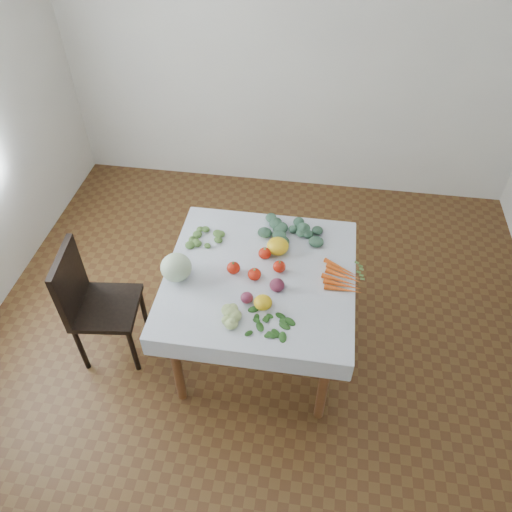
{
  "coord_description": "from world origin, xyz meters",
  "views": [
    {
      "loc": [
        0.28,
        -2.02,
        2.92
      ],
      "look_at": [
        -0.04,
        0.09,
        0.82
      ],
      "focal_mm": 35.0,
      "sensor_mm": 36.0,
      "label": 1
    }
  ],
  "objects": [
    {
      "name": "onion_b",
      "position": [
        -0.04,
        -0.22,
        0.79
      ],
      "size": [
        0.09,
        0.09,
        0.06
      ],
      "primitive_type": "ellipsoid",
      "rotation": [
        0.0,
        0.0,
        0.19
      ],
      "color": "#551830",
      "rests_on": "tablecloth"
    },
    {
      "name": "ground",
      "position": [
        0.0,
        0.0,
        0.0
      ],
      "size": [
        4.0,
        4.0,
        0.0
      ],
      "primitive_type": "plane",
      "color": "brown"
    },
    {
      "name": "back_wall",
      "position": [
        0.0,
        2.0,
        1.35
      ],
      "size": [
        4.0,
        0.04,
        2.7
      ],
      "primitive_type": "cube",
      "color": "silver",
      "rests_on": "ground"
    },
    {
      "name": "heirloom_back",
      "position": [
        0.08,
        0.21,
        0.8
      ],
      "size": [
        0.15,
        0.15,
        0.1
      ],
      "primitive_type": "ellipsoid",
      "rotation": [
        0.0,
        0.0,
        0.13
      ],
      "color": "gold",
      "rests_on": "tablecloth"
    },
    {
      "name": "basil_bunch",
      "position": [
        0.11,
        -0.36,
        0.76
      ],
      "size": [
        0.23,
        0.2,
        0.01
      ],
      "color": "#285B1C",
      "rests_on": "tablecloth"
    },
    {
      "name": "kale_bunch",
      "position": [
        0.16,
        0.39,
        0.78
      ],
      "size": [
        0.39,
        0.32,
        0.05
      ],
      "color": "#375A45",
      "rests_on": "tablecloth"
    },
    {
      "name": "tomato_d",
      "position": [
        -0.03,
        -0.04,
        0.79
      ],
      "size": [
        0.11,
        0.11,
        0.07
      ],
      "primitive_type": "ellipsoid",
      "rotation": [
        0.0,
        0.0,
        0.4
      ],
      "color": "red",
      "rests_on": "tablecloth"
    },
    {
      "name": "table",
      "position": [
        0.0,
        0.0,
        0.65
      ],
      "size": [
        1.0,
        1.0,
        0.75
      ],
      "color": "brown",
      "rests_on": "ground"
    },
    {
      "name": "cabbage",
      "position": [
        -0.48,
        -0.09,
        0.84
      ],
      "size": [
        0.21,
        0.21,
        0.16
      ],
      "primitive_type": "ellipsoid",
      "rotation": [
        0.0,
        0.0,
        -0.16
      ],
      "color": "beige",
      "rests_on": "tablecloth"
    },
    {
      "name": "tomato_a",
      "position": [
        0.01,
        0.15,
        0.79
      ],
      "size": [
        0.09,
        0.09,
        0.07
      ],
      "primitive_type": "ellipsoid",
      "rotation": [
        0.0,
        0.0,
        0.22
      ],
      "color": "red",
      "rests_on": "tablecloth"
    },
    {
      "name": "tomato_b",
      "position": [
        0.11,
        0.05,
        0.79
      ],
      "size": [
        0.1,
        0.1,
        0.07
      ],
      "primitive_type": "ellipsoid",
      "rotation": [
        0.0,
        0.0,
        0.3
      ],
      "color": "red",
      "rests_on": "tablecloth"
    },
    {
      "name": "chair",
      "position": [
        -1.06,
        -0.14,
        0.51
      ],
      "size": [
        0.44,
        0.44,
        0.89
      ],
      "color": "black",
      "rests_on": "ground"
    },
    {
      "name": "tomatillo_cluster",
      "position": [
        -0.08,
        -0.35,
        0.78
      ],
      "size": [
        0.17,
        0.15,
        0.05
      ],
      "color": "#9BB267",
      "rests_on": "tablecloth"
    },
    {
      "name": "tablecloth",
      "position": [
        0.0,
        0.0,
        0.75
      ],
      "size": [
        1.12,
        1.12,
        0.01
      ],
      "primitive_type": "cube",
      "color": "white",
      "rests_on": "table"
    },
    {
      "name": "onion_a",
      "position": [
        0.11,
        -0.1,
        0.79
      ],
      "size": [
        0.1,
        0.1,
        0.07
      ],
      "primitive_type": "ellipsoid",
      "rotation": [
        0.0,
        0.0,
        -0.11
      ],
      "color": "#551830",
      "rests_on": "tablecloth"
    },
    {
      "name": "dill_bunch",
      "position": [
        -0.4,
        0.26,
        0.77
      ],
      "size": [
        0.21,
        0.2,
        0.02
      ],
      "color": "#5A833C",
      "rests_on": "tablecloth"
    },
    {
      "name": "carrot_bunch",
      "position": [
        0.48,
        0.02,
        0.77
      ],
      "size": [
        0.22,
        0.27,
        0.03
      ],
      "color": "#FC5D1C",
      "rests_on": "tablecloth"
    },
    {
      "name": "heirloom_front",
      "position": [
        0.05,
        -0.24,
        0.79
      ],
      "size": [
        0.13,
        0.13,
        0.07
      ],
      "primitive_type": "ellipsoid",
      "rotation": [
        0.0,
        0.0,
        0.27
      ],
      "color": "gold",
      "rests_on": "tablecloth"
    },
    {
      "name": "tomato_c",
      "position": [
        -0.16,
        -0.0,
        0.79
      ],
      "size": [
        0.1,
        0.1,
        0.07
      ],
      "primitive_type": "ellipsoid",
      "rotation": [
        0.0,
        0.0,
        0.28
      ],
      "color": "red",
      "rests_on": "tablecloth"
    }
  ]
}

